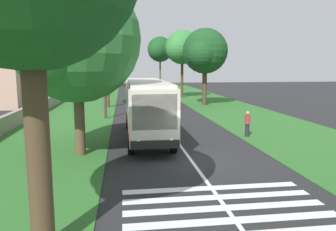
# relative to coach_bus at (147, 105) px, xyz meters

# --- Properties ---
(ground) EXTENTS (160.00, 160.00, 0.00)m
(ground) POSITION_rel_coach_bus_xyz_m (-5.62, -1.80, -2.15)
(ground) COLOR #262628
(grass_verge_left) EXTENTS (120.00, 8.00, 0.04)m
(grass_verge_left) POSITION_rel_coach_bus_xyz_m (9.38, 6.40, -2.13)
(grass_verge_left) COLOR #2D6628
(grass_verge_left) RESTS_ON ground
(grass_verge_right) EXTENTS (120.00, 8.00, 0.04)m
(grass_verge_right) POSITION_rel_coach_bus_xyz_m (9.38, -10.00, -2.13)
(grass_verge_right) COLOR #2D6628
(grass_verge_right) RESTS_ON ground
(centre_line) EXTENTS (110.00, 0.16, 0.01)m
(centre_line) POSITION_rel_coach_bus_xyz_m (9.38, -1.80, -2.14)
(centre_line) COLOR silver
(centre_line) RESTS_ON ground
(coach_bus) EXTENTS (11.16, 2.62, 3.73)m
(coach_bus) POSITION_rel_coach_bus_xyz_m (0.00, 0.00, 0.00)
(coach_bus) COLOR silver
(coach_bus) RESTS_ON ground
(zebra_crossing) EXTENTS (4.05, 6.80, 0.01)m
(zebra_crossing) POSITION_rel_coach_bus_xyz_m (-11.18, -1.80, -2.14)
(zebra_crossing) COLOR silver
(zebra_crossing) RESTS_ON ground
(trailing_car_0) EXTENTS (4.30, 1.78, 1.43)m
(trailing_car_0) POSITION_rel_coach_bus_xyz_m (19.40, -3.85, -1.48)
(trailing_car_0) COLOR gold
(trailing_car_0) RESTS_ON ground
(trailing_car_1) EXTENTS (4.30, 1.78, 1.43)m
(trailing_car_1) POSITION_rel_coach_bus_xyz_m (27.23, -0.17, -1.48)
(trailing_car_1) COLOR silver
(trailing_car_1) RESTS_ON ground
(trailing_minibus_0) EXTENTS (6.00, 2.14, 2.53)m
(trailing_minibus_0) POSITION_rel_coach_bus_xyz_m (38.41, -3.59, -0.60)
(trailing_minibus_0) COLOR teal
(trailing_minibus_0) RESTS_ON ground
(roadside_tree_left_0) EXTENTS (5.59, 4.56, 8.35)m
(roadside_tree_left_0) POSITION_rel_coach_bus_xyz_m (57.29, 3.42, 3.81)
(roadside_tree_left_0) COLOR #4C3826
(roadside_tree_left_0) RESTS_ON grass_verge_left
(roadside_tree_left_1) EXTENTS (7.79, 6.49, 9.24)m
(roadside_tree_left_1) POSITION_rel_coach_bus_xyz_m (-3.56, 3.88, 3.70)
(roadside_tree_left_1) COLOR brown
(roadside_tree_left_1) RESTS_ON grass_verge_left
(roadside_tree_left_3) EXTENTS (5.14, 4.41, 10.24)m
(roadside_tree_left_3) POSITION_rel_coach_bus_xyz_m (16.83, 3.34, 5.79)
(roadside_tree_left_3) COLOR #4C3826
(roadside_tree_left_3) RESTS_ON grass_verge_left
(roadside_tree_right_1) EXTENTS (6.36, 5.33, 9.09)m
(roadside_tree_right_1) POSITION_rel_coach_bus_xyz_m (17.37, -8.08, 4.16)
(roadside_tree_right_1) COLOR #4C3826
(roadside_tree_right_1) RESTS_ON grass_verge_right
(roadside_tree_right_2) EXTENTS (6.92, 5.77, 11.43)m
(roadside_tree_right_2) POSITION_rel_coach_bus_xyz_m (54.48, -6.88, 6.27)
(roadside_tree_right_2) COLOR brown
(roadside_tree_right_2) RESTS_ON grass_verge_right
(roadside_tree_right_3) EXTENTS (6.22, 5.03, 9.92)m
(roadside_tree_right_3) POSITION_rel_coach_bus_xyz_m (27.04, -7.06, 5.15)
(roadside_tree_right_3) COLOR #4C3826
(roadside_tree_right_3) RESTS_ON grass_verge_right
(utility_pole) EXTENTS (0.24, 1.40, 7.58)m
(utility_pole) POSITION_rel_coach_bus_xyz_m (8.44, 3.11, 1.82)
(utility_pole) COLOR #473828
(utility_pole) RESTS_ON grass_verge_left
(roadside_wall) EXTENTS (70.00, 0.40, 1.19)m
(roadside_wall) POSITION_rel_coach_bus_xyz_m (14.38, 9.80, -1.51)
(roadside_wall) COLOR gray
(roadside_wall) RESTS_ON grass_verge_left
(pedestrian) EXTENTS (0.34, 0.34, 1.69)m
(pedestrian) POSITION_rel_coach_bus_xyz_m (-0.69, -6.61, -1.24)
(pedestrian) COLOR #26262D
(pedestrian) RESTS_ON grass_verge_right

